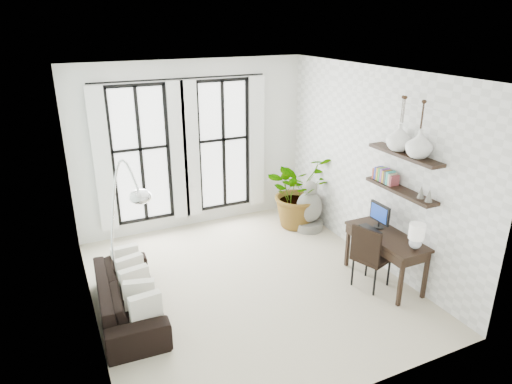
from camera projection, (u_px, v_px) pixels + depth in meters
floor at (248, 284)px, 7.11m from camera, size 5.00×5.00×0.00m
ceiling at (246, 73)px, 5.96m from camera, size 5.00×5.00×0.00m
wall_left at (81, 215)px, 5.64m from camera, size 0.00×5.00×5.00m
wall_right at (373, 167)px, 7.43m from camera, size 0.00×5.00×5.00m
wall_back at (193, 146)px, 8.65m from camera, size 4.50×0.00×4.50m
windows at (184, 150)px, 8.52m from camera, size 3.26×0.13×2.65m
wall_shelves at (400, 175)px, 6.66m from camera, size 0.25×1.30×0.60m
sofa at (129, 296)px, 6.28m from camera, size 0.90×2.05×0.59m
throw_pillows at (134, 281)px, 6.25m from camera, size 0.40×1.52×0.40m
plant at (298, 190)px, 8.89m from camera, size 1.57×1.44×1.47m
desk at (388, 240)px, 6.88m from camera, size 0.58×1.36×1.19m
desk_chair at (369, 254)px, 6.80m from camera, size 0.62×0.62×1.03m
arc_lamp at (124, 201)px, 6.00m from camera, size 0.71×0.58×2.20m
buddha at (309, 209)px, 8.80m from camera, size 0.55×0.55×0.99m
vase_a at (419, 144)px, 6.23m from camera, size 0.37×0.37×0.38m
vase_b at (399, 138)px, 6.57m from camera, size 0.37×0.37×0.38m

